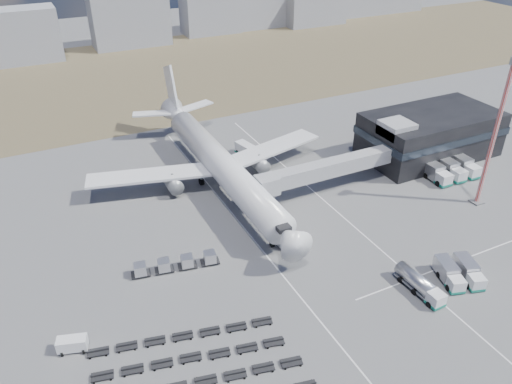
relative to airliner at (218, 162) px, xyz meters
name	(u,v)px	position (x,y,z in m)	size (l,w,h in m)	color
ground	(299,278)	(0.00, -32.38, -5.29)	(420.00, 420.00, 0.00)	#565659
grass_strip	(127,77)	(0.00, 77.62, -5.29)	(420.00, 90.00, 0.01)	brown
lane_markings	(340,250)	(9.77, -29.38, -5.29)	(47.12, 110.00, 0.01)	silver
terminal	(430,134)	(47.77, -8.41, -0.04)	(30.40, 16.40, 11.00)	black
jet_bridge	(317,171)	(15.90, -11.95, -0.24)	(30.30, 3.80, 7.05)	#939399
airliner	(218,162)	(0.00, 0.00, 0.00)	(51.59, 64.53, 17.62)	silver
skyline	(166,14)	(27.08, 118.97, 4.32)	(308.09, 24.74, 23.75)	gray
fuel_tanker	(420,285)	(14.54, -43.07, -3.87)	(2.49, 8.88, 2.85)	silver
pushback_tug	(287,243)	(2.29, -24.38, -4.58)	(3.10, 1.74, 1.42)	silver
utility_van	(72,344)	(-33.87, -31.64, -4.25)	(3.83, 1.73, 2.08)	silver
catering_truck	(246,150)	(10.59, 9.29, -3.92)	(3.57, 6.22, 2.69)	silver
service_trucks_near	(459,273)	(21.84, -43.66, -3.84)	(7.25, 7.97, 2.67)	silver
service_trucks_far	(450,169)	(45.02, -18.19, -3.58)	(10.67, 8.23, 3.16)	silver
uld_row	(176,264)	(-16.56, -21.93, -4.13)	(14.13, 4.31, 1.94)	black
floodlight_mast	(495,135)	(42.20, -28.53, 9.08)	(2.73, 2.21, 28.67)	red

